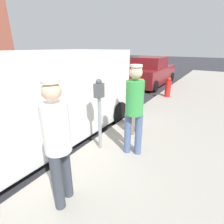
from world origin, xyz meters
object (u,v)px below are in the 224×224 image
at_px(pedestrian_in_green, 134,106).
at_px(parking_meter_near, 99,103).
at_px(pedestrian_in_white, 57,139).
at_px(pedestrian_in_orange, 136,98).
at_px(parked_van, 36,98).
at_px(parked_sedan_ahead, 150,72).
at_px(fire_hydrant, 168,87).

bearing_deg(pedestrian_in_green, parking_meter_near, -163.45).
relative_size(parking_meter_near, pedestrian_in_white, 0.86).
height_order(pedestrian_in_orange, parked_van, parked_van).
bearing_deg(parked_sedan_ahead, fire_hydrant, -55.99).
xyz_separation_m(parking_meter_near, pedestrian_in_green, (0.68, 0.20, 0.01)).
xyz_separation_m(pedestrian_in_orange, parked_van, (-1.83, -1.42, 0.07)).
bearing_deg(fire_hydrant, pedestrian_in_green, -83.04).
height_order(pedestrian_in_white, fire_hydrant, pedestrian_in_white).
bearing_deg(parked_sedan_ahead, parked_van, -88.49).
distance_m(parking_meter_near, pedestrian_in_white, 1.47).
bearing_deg(fire_hydrant, pedestrian_in_orange, -86.58).
relative_size(pedestrian_in_green, parked_van, 0.34).
xyz_separation_m(pedestrian_in_orange, parked_sedan_ahead, (-2.04, 6.56, -0.33)).
distance_m(pedestrian_in_white, parked_van, 2.15).
xyz_separation_m(parking_meter_near, parked_sedan_ahead, (-1.71, 7.60, -0.43)).
bearing_deg(pedestrian_in_orange, pedestrian_in_white, -88.90).
xyz_separation_m(parking_meter_near, fire_hydrant, (0.10, 4.92, -0.61)).
height_order(pedestrian_in_orange, parked_sedan_ahead, pedestrian_in_orange).
distance_m(pedestrian_in_green, parked_van, 2.25).
bearing_deg(fire_hydrant, parking_meter_near, -91.16).
bearing_deg(pedestrian_in_orange, parked_sedan_ahead, 107.28).
xyz_separation_m(pedestrian_in_white, fire_hydrant, (-0.28, 6.35, -0.60)).
distance_m(parked_van, fire_hydrant, 5.57).
distance_m(parking_meter_near, parked_sedan_ahead, 7.81).
height_order(parking_meter_near, parked_sedan_ahead, parking_meter_near).
relative_size(parking_meter_near, parked_sedan_ahead, 0.35).
bearing_deg(pedestrian_in_orange, parked_van, -142.30).
bearing_deg(parked_sedan_ahead, pedestrian_in_white, -76.97).
distance_m(parking_meter_near, fire_hydrant, 4.96).
bearing_deg(fire_hydrant, pedestrian_in_white, -87.48).
distance_m(pedestrian_in_white, pedestrian_in_green, 1.65).
height_order(pedestrian_in_green, fire_hydrant, pedestrian_in_green).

